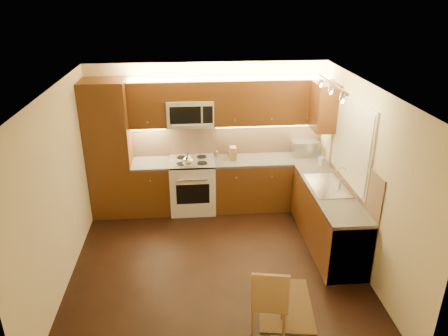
{
  "coord_description": "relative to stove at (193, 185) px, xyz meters",
  "views": [
    {
      "loc": [
        -0.33,
        -5.01,
        3.66
      ],
      "look_at": [
        0.15,
        0.55,
        1.25
      ],
      "focal_mm": 34.24,
      "sensor_mm": 36.0,
      "label": 1
    }
  ],
  "objects": [
    {
      "name": "stove",
      "position": [
        0.0,
        0.0,
        0.0
      ],
      "size": [
        0.76,
        0.65,
        0.92
      ],
      "primitive_type": null,
      "color": "silver",
      "rests_on": "floor"
    },
    {
      "name": "wall_right",
      "position": [
        2.3,
        -1.68,
        0.79
      ],
      "size": [
        0.01,
        4.0,
        2.5
      ],
      "primitive_type": "cube",
      "color": "beige",
      "rests_on": "ground"
    },
    {
      "name": "floor",
      "position": [
        0.3,
        -1.68,
        -0.46
      ],
      "size": [
        4.0,
        4.0,
        0.01
      ],
      "primitive_type": "cube",
      "color": "black",
      "rests_on": "ground"
    },
    {
      "name": "backsplash_back",
      "position": [
        0.65,
        0.31,
        0.74
      ],
      "size": [
        3.3,
        0.02,
        0.6
      ],
      "primitive_type": "cube",
      "color": "tan",
      "rests_on": "wall_back"
    },
    {
      "name": "upper_cab_bridge",
      "position": [
        0.0,
        0.15,
        1.63
      ],
      "size": [
        0.76,
        0.35,
        0.31
      ],
      "primitive_type": "cube",
      "color": "#4D2C10",
      "rests_on": "wall_back"
    },
    {
      "name": "spice_jar_b",
      "position": [
        0.44,
        0.19,
        0.49
      ],
      "size": [
        0.05,
        0.05,
        0.1
      ],
      "primitive_type": "cylinder",
      "rotation": [
        0.0,
        0.0,
        0.1
      ],
      "color": "olive",
      "rests_on": "counter_back_right"
    },
    {
      "name": "sink",
      "position": [
        2.0,
        -1.12,
        0.52
      ],
      "size": [
        0.52,
        0.86,
        0.15
      ],
      "primitive_type": null,
      "color": "silver",
      "rests_on": "counter_right"
    },
    {
      "name": "knife_block",
      "position": [
        0.71,
        0.06,
        0.55
      ],
      "size": [
        0.11,
        0.17,
        0.22
      ],
      "primitive_type": "cube",
      "rotation": [
        0.0,
        0.0,
        0.07
      ],
      "color": "olive",
      "rests_on": "counter_back_right"
    },
    {
      "name": "pantry",
      "position": [
        -1.35,
        0.02,
        0.69
      ],
      "size": [
        0.7,
        0.6,
        2.3
      ],
      "primitive_type": "cube",
      "color": "#4D2C10",
      "rests_on": "floor"
    },
    {
      "name": "wall_front",
      "position": [
        0.3,
        -3.67,
        0.79
      ],
      "size": [
        4.0,
        0.01,
        2.5
      ],
      "primitive_type": "cube",
      "color": "beige",
      "rests_on": "ground"
    },
    {
      "name": "kettle",
      "position": [
        -0.06,
        -0.22,
        0.57
      ],
      "size": [
        0.24,
        0.24,
        0.22
      ],
      "primitive_type": null,
      "rotation": [
        0.0,
        0.0,
        -0.33
      ],
      "color": "silver",
      "rests_on": "stove"
    },
    {
      "name": "spice_jar_a",
      "position": [
        0.67,
        0.26,
        0.49
      ],
      "size": [
        0.05,
        0.05,
        0.1
      ],
      "primitive_type": "cylinder",
      "rotation": [
        0.0,
        0.0,
        0.18
      ],
      "color": "silver",
      "rests_on": "counter_back_right"
    },
    {
      "name": "counter_back_left",
      "position": [
        -0.69,
        0.02,
        0.42
      ],
      "size": [
        0.62,
        0.6,
        0.04
      ],
      "primitive_type": "cube",
      "color": "#3D3B37",
      "rests_on": "base_cab_back_left"
    },
    {
      "name": "upper_cab_back_left",
      "position": [
        -0.69,
        0.15,
        1.42
      ],
      "size": [
        0.62,
        0.35,
        0.75
      ],
      "primitive_type": "cube",
      "color": "#4D2C10",
      "rests_on": "wall_back"
    },
    {
      "name": "base_cab_back_left",
      "position": [
        -0.69,
        0.02,
        -0.03
      ],
      "size": [
        0.62,
        0.6,
        0.86
      ],
      "primitive_type": "cube",
      "color": "#4D2C10",
      "rests_on": "floor"
    },
    {
      "name": "faucet",
      "position": [
        2.18,
        -1.12,
        0.59
      ],
      "size": [
        0.2,
        0.04,
        0.3
      ],
      "primitive_type": null,
      "color": "silver",
      "rests_on": "counter_right"
    },
    {
      "name": "dining_chair",
      "position": [
        0.8,
        -2.96,
        -0.01
      ],
      "size": [
        0.47,
        0.47,
        0.9
      ],
      "primitive_type": null,
      "rotation": [
        0.0,
        0.0,
        -0.18
      ],
      "color": "olive",
      "rests_on": "floor"
    },
    {
      "name": "counter_back_right",
      "position": [
        1.34,
        0.02,
        0.42
      ],
      "size": [
        1.92,
        0.6,
        0.04
      ],
      "primitive_type": "cube",
      "color": "#3D3B37",
      "rests_on": "base_cab_back_right"
    },
    {
      "name": "counter_right",
      "position": [
        2.0,
        -1.28,
        0.42
      ],
      "size": [
        0.6,
        2.0,
        0.04
      ],
      "primitive_type": "cube",
      "color": "#3D3B37",
      "rests_on": "base_cab_right"
    },
    {
      "name": "window_blinds",
      "position": [
        2.27,
        -1.12,
        1.14
      ],
      "size": [
        0.02,
        1.36,
        1.16
      ],
      "primitive_type": "cube",
      "color": "silver",
      "rests_on": "wall_right"
    },
    {
      "name": "ceiling",
      "position": [
        0.3,
        -1.68,
        2.04
      ],
      "size": [
        4.0,
        4.0,
        0.01
      ],
      "primitive_type": "cube",
      "color": "beige",
      "rests_on": "ground"
    },
    {
      "name": "microwave",
      "position": [
        0.0,
        0.14,
        1.26
      ],
      "size": [
        0.76,
        0.38,
        0.44
      ],
      "primitive_type": null,
      "color": "silver",
      "rests_on": "wall_back"
    },
    {
      "name": "spice_jar_d",
      "position": [
        0.64,
        0.19,
        0.49
      ],
      "size": [
        0.05,
        0.05,
        0.09
      ],
      "primitive_type": "cylinder",
      "rotation": [
        0.0,
        0.0,
        -0.18
      ],
      "color": "brown",
      "rests_on": "counter_back_right"
    },
    {
      "name": "track_light_bar",
      "position": [
        1.85,
        -1.27,
        2.0
      ],
      "size": [
        0.04,
        1.2,
        0.03
      ],
      "primitive_type": "cube",
      "color": "silver",
      "rests_on": "ceiling"
    },
    {
      "name": "base_cab_back_right",
      "position": [
        1.34,
        0.02,
        -0.03
      ],
      "size": [
        1.92,
        0.6,
        0.86
      ],
      "primitive_type": "cube",
      "color": "#4D2C10",
      "rests_on": "floor"
    },
    {
      "name": "toaster_oven",
      "position": [
        1.97,
        0.16,
        0.57
      ],
      "size": [
        0.45,
        0.34,
        0.26
      ],
      "primitive_type": "cube",
      "rotation": [
        0.0,
        0.0,
        0.03
      ],
      "color": "silver",
      "rests_on": "counter_back_right"
    },
    {
      "name": "wall_back",
      "position": [
        0.3,
        0.32,
        0.79
      ],
      "size": [
        4.0,
        0.01,
        2.5
      ],
      "primitive_type": "cube",
      "color": "beige",
      "rests_on": "ground"
    },
    {
      "name": "wall_left",
      "position": [
        -1.7,
        -1.68,
        0.79
      ],
      "size": [
        0.01,
        4.0,
        2.5
      ],
      "primitive_type": "cube",
      "color": "beige",
      "rests_on": "ground"
    },
    {
      "name": "spice_jar_c",
      "position": [
        0.44,
        0.25,
        0.49
      ],
      "size": [
        0.05,
        0.05,
        0.1
      ],
      "primitive_type": "cylinder",
      "rotation": [
        0.0,
        0.0,
        0.25
      ],
      "color": "silver",
      "rests_on": "counter_back_right"
    },
    {
      "name": "rug",
      "position": [
        1.08,
        -2.58,
        -0.45
      ],
      "size": [
        0.77,
        1.05,
        0.01
      ],
      "primitive_type": "cube",
      "rotation": [
        0.0,
        0.0,
        -0.12
      ],
      "color": "black",
      "rests_on": "floor"
    },
    {
      "name": "upper_cab_back_right",
      "position": [
        1.34,
        0.15,
        1.42
      ],
      "size": [
        1.92,
        0.35,
        0.75
      ],
      "primitive_type": "cube",
      "color": "#4D2C10",
      "rests_on": "wall_back"
    },
    {
      "name": "backsplash_right",
      "position": [
        2.29,
        -1.28,
        0.74
      ],
      "size": [
        0.02,
        2.0,
        0.6
      ],
      "primitive_type": "cube",
      "color": "tan",
      "rests_on": "wall_right"
    },
    {
      "name": "soap_bottle",
      "position": [
        2.14,
        -0.34,
        0.55
      ],
      "size": [
        0.12,
        0.13,
        0.21
      ],
      "primitive_type": "imported",
      "rotation": [
        0.0,
        0.0,
        0.36
      ],
      "color": "silver",
      "rests_on": "counter_right"
    },
    {
      "name": "upper_cab_right_corner",
      "position": [
        2.12,
        -0.28,
        1.42
      ],
      "size": [
        0.35,
        0.5,
        0.75
      ],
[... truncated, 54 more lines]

